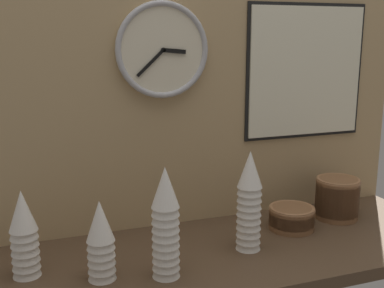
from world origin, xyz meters
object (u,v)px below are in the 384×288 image
at_px(cup_stack_center_left, 166,223).
at_px(bowl_stack_right, 292,217).
at_px(menu_board, 306,72).
at_px(cup_stack_center_right, 249,201).
at_px(cup_stack_far_left, 24,234).
at_px(cup_stack_left, 101,240).
at_px(bowl_stack_far_right, 337,197).
at_px(wall_clock, 162,50).

height_order(cup_stack_center_left, bowl_stack_right, cup_stack_center_left).
bearing_deg(menu_board, bowl_stack_right, -128.99).
bearing_deg(cup_stack_center_right, menu_board, 37.36).
relative_size(cup_stack_center_left, menu_board, 0.65).
bearing_deg(cup_stack_far_left, menu_board, 12.22).
distance_m(cup_stack_center_right, cup_stack_left, 0.47).
xyz_separation_m(cup_stack_center_right, menu_board, (0.36, 0.28, 0.37)).
height_order(cup_stack_left, bowl_stack_right, cup_stack_left).
relative_size(cup_stack_center_left, bowl_stack_right, 1.99).
relative_size(cup_stack_left, bowl_stack_far_right, 1.43).
bearing_deg(wall_clock, cup_stack_center_left, -106.21).
height_order(cup_stack_left, menu_board, menu_board).
bearing_deg(cup_stack_far_left, bowl_stack_right, 2.60).
xyz_separation_m(bowl_stack_right, wall_clock, (-0.41, 0.17, 0.57)).
relative_size(cup_stack_left, bowl_stack_right, 1.43).
xyz_separation_m(cup_stack_far_left, bowl_stack_far_right, (1.09, 0.07, -0.05)).
bearing_deg(cup_stack_left, cup_stack_center_right, 4.35).
xyz_separation_m(bowl_stack_far_right, menu_board, (-0.06, 0.15, 0.45)).
bearing_deg(cup_stack_center_right, cup_stack_left, -175.65).
distance_m(bowl_stack_right, menu_board, 0.54).
xyz_separation_m(cup_stack_center_right, cup_stack_far_left, (-0.66, 0.05, -0.03)).
height_order(cup_stack_center_right, cup_stack_far_left, cup_stack_center_right).
bearing_deg(cup_stack_center_right, cup_stack_center_left, -164.53).
distance_m(wall_clock, menu_board, 0.56).
distance_m(cup_stack_far_left, cup_stack_left, 0.22).
height_order(cup_stack_far_left, cup_stack_center_left, cup_stack_center_left).
bearing_deg(cup_stack_left, cup_stack_far_left, 155.28).
bearing_deg(bowl_stack_far_right, wall_clock, 167.36).
bearing_deg(menu_board, cup_stack_far_left, -167.78).
bearing_deg(menu_board, bowl_stack_far_right, -66.56).
relative_size(cup_stack_left, menu_board, 0.46).
xyz_separation_m(cup_stack_center_left, bowl_stack_far_right, (0.72, 0.21, -0.08)).
relative_size(cup_stack_center_right, cup_stack_left, 1.40).
relative_size(cup_stack_left, wall_clock, 0.72).
bearing_deg(menu_board, cup_stack_center_left, -151.42).
distance_m(bowl_stack_far_right, wall_clock, 0.83).
bearing_deg(bowl_stack_far_right, cup_stack_far_left, -176.12).
bearing_deg(cup_stack_far_left, cup_stack_center_right, -4.71).
height_order(cup_stack_center_right, bowl_stack_right, cup_stack_center_right).
distance_m(cup_stack_left, bowl_stack_far_right, 0.91).
relative_size(cup_stack_center_right, wall_clock, 1.01).
relative_size(cup_stack_center_right, bowl_stack_far_right, 1.99).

